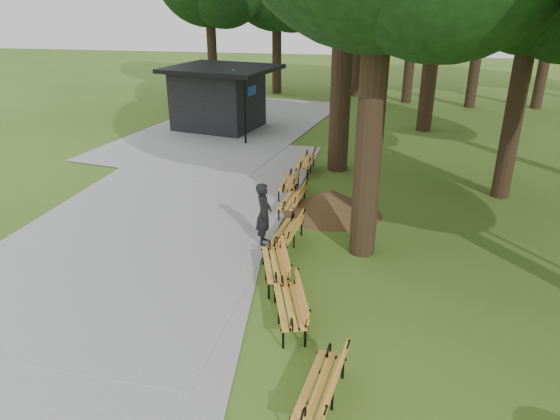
% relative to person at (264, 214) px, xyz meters
% --- Properties ---
extents(ground, '(100.00, 100.00, 0.00)m').
position_rel_person_xyz_m(ground, '(0.29, -0.86, -0.91)').
color(ground, '#3B5F1B').
rests_on(ground, ground).
extents(path, '(12.00, 38.00, 0.06)m').
position_rel_person_xyz_m(path, '(-3.71, 2.14, -0.88)').
color(path, gray).
rests_on(path, ground).
extents(person, '(0.49, 0.70, 1.81)m').
position_rel_person_xyz_m(person, '(0.00, 0.00, 0.00)').
color(person, black).
rests_on(person, ground).
extents(kiosk, '(5.93, 5.42, 3.18)m').
position_rel_person_xyz_m(kiosk, '(-5.15, 12.72, 0.69)').
color(kiosk, black).
rests_on(kiosk, ground).
extents(lamp_post, '(0.32, 0.32, 3.19)m').
position_rel_person_xyz_m(lamp_post, '(-3.92, 11.42, 1.39)').
color(lamp_post, black).
rests_on(lamp_post, ground).
extents(dirt_mound, '(2.74, 2.74, 0.81)m').
position_rel_person_xyz_m(dirt_mound, '(1.65, 2.48, -0.50)').
color(dirt_mound, '#47301C').
rests_on(dirt_mound, ground).
extents(bench_0, '(0.91, 1.97, 0.88)m').
position_rel_person_xyz_m(bench_0, '(2.23, -5.86, -0.47)').
color(bench_0, gold).
rests_on(bench_0, ground).
extents(bench_1, '(1.16, 2.00, 0.88)m').
position_rel_person_xyz_m(bench_1, '(1.32, -3.59, -0.47)').
color(bench_1, gold).
rests_on(bench_1, ground).
extents(bench_2, '(1.16, 2.00, 0.88)m').
position_rel_person_xyz_m(bench_2, '(0.67, -1.89, -0.47)').
color(bench_2, gold).
rests_on(bench_2, ground).
extents(bench_3, '(0.85, 1.96, 0.88)m').
position_rel_person_xyz_m(bench_3, '(0.65, -0.07, -0.47)').
color(bench_3, gold).
rests_on(bench_3, ground).
extents(bench_4, '(0.79, 1.95, 0.88)m').
position_rel_person_xyz_m(bench_4, '(0.41, 2.38, -0.47)').
color(bench_4, gold).
rests_on(bench_4, ground).
extents(bench_5, '(0.67, 1.91, 0.88)m').
position_rel_person_xyz_m(bench_5, '(0.03, 3.95, -0.47)').
color(bench_5, gold).
rests_on(bench_5, ground).
extents(bench_6, '(0.66, 1.91, 0.88)m').
position_rel_person_xyz_m(bench_6, '(0.26, 6.41, -0.47)').
color(bench_6, gold).
rests_on(bench_6, ground).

